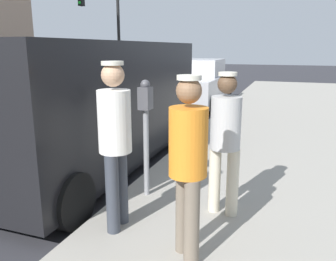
{
  "coord_description": "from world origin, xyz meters",
  "views": [
    {
      "loc": [
        3.06,
        -4.91,
        2.06
      ],
      "look_at": [
        1.65,
        -0.98,
        1.05
      ],
      "focal_mm": 36.86,
      "sensor_mm": 36.0,
      "label": 1
    }
  ],
  "objects": [
    {
      "name": "sidewalk_slab",
      "position": [
        3.5,
        0.0,
        0.07
      ],
      "size": [
        5.0,
        32.0,
        0.15
      ],
      "primitive_type": "cube",
      "color": "#9E998E",
      "rests_on": "ground"
    },
    {
      "name": "ground_plane",
      "position": [
        0.0,
        0.0,
        0.0
      ],
      "size": [
        80.0,
        80.0,
        0.0
      ],
      "primitive_type": "plane",
      "color": "#2D2D33"
    },
    {
      "name": "parked_van",
      "position": [
        -0.15,
        0.2,
        1.15
      ],
      "size": [
        2.16,
        5.21,
        2.15
      ],
      "color": "black",
      "rests_on": "ground"
    },
    {
      "name": "parked_sedan_ahead",
      "position": [
        -0.2,
        7.32,
        0.75
      ],
      "size": [
        1.99,
        4.42,
        1.65
      ],
      "color": "#BCBCC1",
      "rests_on": "ground"
    },
    {
      "name": "pedestrian_in_gray",
      "position": [
        2.4,
        -1.17,
        1.09
      ],
      "size": [
        0.36,
        0.34,
        1.65
      ],
      "color": "beige",
      "rests_on": "sidewalk_slab"
    },
    {
      "name": "traffic_light_corner",
      "position": [
        -6.65,
        12.04,
        3.52
      ],
      "size": [
        2.48,
        0.42,
        5.2
      ],
      "color": "black",
      "rests_on": "ground"
    },
    {
      "name": "pedestrian_in_orange",
      "position": [
        2.26,
        -2.16,
        1.12
      ],
      "size": [
        0.34,
        0.34,
        1.69
      ],
      "color": "#726656",
      "rests_on": "sidewalk_slab"
    },
    {
      "name": "pedestrian_in_white",
      "position": [
        1.39,
        -1.88,
        1.18
      ],
      "size": [
        0.34,
        0.36,
        1.78
      ],
      "color": "#383D47",
      "rests_on": "sidewalk_slab"
    },
    {
      "name": "parking_meter_near",
      "position": [
        1.35,
        -0.98,
        1.18
      ],
      "size": [
        0.14,
        0.18,
        1.52
      ],
      "color": "gray",
      "rests_on": "sidewalk_slab"
    }
  ]
}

